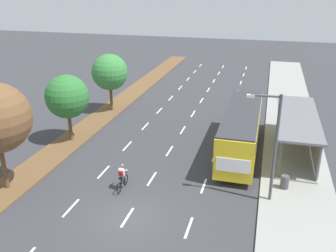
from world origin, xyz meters
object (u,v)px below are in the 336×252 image
at_px(median_tree_second, 67,97).
at_px(trash_bin, 285,182).
at_px(cyclist, 122,178).
at_px(median_tree_third, 110,72).
at_px(bus_shelter, 300,130).
at_px(bus, 241,127).
at_px(streetlight, 273,141).

xyz_separation_m(median_tree_second, trash_bin, (16.73, -3.41, -3.22)).
distance_m(cyclist, median_tree_third, 15.70).
height_order(median_tree_third, trash_bin, median_tree_third).
bearing_deg(median_tree_second, bus_shelter, 8.02).
height_order(bus, streetlight, streetlight).
bearing_deg(median_tree_third, bus_shelter, -16.92).
bearing_deg(bus, bus_shelter, 13.29).
distance_m(median_tree_second, trash_bin, 17.37).
height_order(bus_shelter, bus, bus).
relative_size(bus_shelter, trash_bin, 12.01).
distance_m(cyclist, streetlight, 9.39).
xyz_separation_m(median_tree_second, streetlight, (15.70, -4.97, 0.10)).
relative_size(cyclist, median_tree_second, 0.34).
bearing_deg(bus_shelter, median_tree_second, -171.98).
bearing_deg(bus_shelter, cyclist, -142.21).
xyz_separation_m(bus_shelter, streetlight, (-2.11, -7.48, 2.02)).
xyz_separation_m(median_tree_second, median_tree_third, (0.18, 7.87, 0.20)).
height_order(bus, median_tree_second, median_tree_second).
bearing_deg(streetlight, bus_shelter, 74.25).
xyz_separation_m(cyclist, median_tree_second, (-6.88, 5.96, 3.00)).
relative_size(bus_shelter, streetlight, 1.57).
distance_m(cyclist, median_tree_second, 9.59).
height_order(bus_shelter, median_tree_second, median_tree_second).
relative_size(bus_shelter, cyclist, 5.61).
distance_m(bus, trash_bin, 6.05).
relative_size(median_tree_second, trash_bin, 6.36).
xyz_separation_m(bus_shelter, cyclist, (-10.92, -8.47, -1.08)).
height_order(bus, trash_bin, bus).
height_order(median_tree_second, median_tree_third, median_tree_third).
distance_m(bus_shelter, median_tree_second, 18.08).
xyz_separation_m(bus_shelter, trash_bin, (-1.08, -5.92, -1.29)).
relative_size(median_tree_third, streetlight, 0.87).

